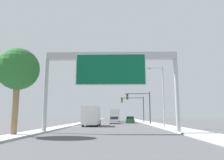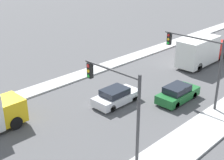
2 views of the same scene
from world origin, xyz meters
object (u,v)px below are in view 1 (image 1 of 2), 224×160
(car_far_right, at_px, (114,120))
(street_lamp_right, at_px, (161,91))
(sign_gantry, at_px, (111,68))
(car_mid_right, at_px, (130,120))
(truck_box_primary, at_px, (115,116))
(traffic_light_near_intersection, at_px, (142,102))
(traffic_light_mid_block, at_px, (136,105))
(palm_tree_foreground, at_px, (18,70))
(truck_box_secondary, at_px, (92,116))

(car_far_right, distance_m, street_lamp_right, 18.71)
(sign_gantry, height_order, car_mid_right, sign_gantry)
(car_far_right, distance_m, truck_box_primary, 14.22)
(traffic_light_near_intersection, bearing_deg, street_lamp_right, -83.58)
(traffic_light_mid_block, height_order, street_lamp_right, street_lamp_right)
(truck_box_primary, height_order, palm_tree_foreground, palm_tree_foreground)
(car_far_right, height_order, car_mid_right, car_mid_right)
(car_far_right, xyz_separation_m, street_lamp_right, (6.59, -17.01, 4.18))
(palm_tree_foreground, height_order, street_lamp_right, street_lamp_right)
(sign_gantry, distance_m, street_lamp_right, 10.64)
(traffic_light_mid_block, relative_size, palm_tree_foreground, 0.83)
(palm_tree_foreground, bearing_deg, car_far_right, 74.90)
(car_far_right, relative_size, car_mid_right, 0.99)
(car_far_right, xyz_separation_m, traffic_light_mid_block, (4.93, 4.89, 3.51))
(truck_box_secondary, height_order, street_lamp_right, street_lamp_right)
(traffic_light_near_intersection, bearing_deg, palm_tree_foreground, -118.88)
(sign_gantry, xyz_separation_m, traffic_light_near_intersection, (5.25, 20.12, -2.19))
(sign_gantry, relative_size, traffic_light_mid_block, 2.18)
(car_far_right, xyz_separation_m, truck_box_secondary, (-3.50, -11.03, 0.89))
(traffic_light_near_intersection, height_order, street_lamp_right, street_lamp_right)
(truck_box_primary, height_order, truck_box_secondary, truck_box_primary)
(traffic_light_near_intersection, bearing_deg, car_mid_right, 100.61)
(truck_box_primary, relative_size, traffic_light_near_intersection, 1.29)
(sign_gantry, xyz_separation_m, truck_box_secondary, (-3.50, 14.20, -4.74))
(car_mid_right, xyz_separation_m, street_lamp_right, (3.09, -21.24, 4.17))
(traffic_light_mid_block, xyz_separation_m, street_lamp_right, (1.65, -21.89, 0.68))
(street_lamp_right, bearing_deg, truck_box_primary, 101.93)
(truck_box_secondary, xyz_separation_m, traffic_light_near_intersection, (8.75, 5.92, 2.55))
(car_far_right, xyz_separation_m, car_mid_right, (3.50, 4.23, 0.02))
(palm_tree_foreground, bearing_deg, traffic_light_mid_block, 69.32)
(car_mid_right, xyz_separation_m, traffic_light_near_intersection, (1.75, -9.34, 3.41))
(traffic_light_near_intersection, distance_m, street_lamp_right, 11.99)
(traffic_light_near_intersection, distance_m, traffic_light_mid_block, 10.01)
(traffic_light_mid_block, bearing_deg, car_far_right, -135.27)
(traffic_light_mid_block, bearing_deg, sign_gantry, -99.30)
(truck_box_secondary, bearing_deg, traffic_light_mid_block, 62.09)
(car_far_right, height_order, truck_box_primary, truck_box_primary)
(traffic_light_near_intersection, relative_size, palm_tree_foreground, 0.83)
(sign_gantry, bearing_deg, car_mid_right, 83.23)
(street_lamp_right, bearing_deg, car_mid_right, 98.27)
(truck_box_secondary, relative_size, traffic_light_mid_block, 1.16)
(car_mid_right, distance_m, truck_box_secondary, 16.81)
(traffic_light_near_intersection, xyz_separation_m, palm_tree_foreground, (-12.98, -23.54, 1.32))
(truck_box_secondary, height_order, traffic_light_near_intersection, traffic_light_near_intersection)
(sign_gantry, xyz_separation_m, car_mid_right, (3.50, 29.47, -5.61))
(sign_gantry, relative_size, traffic_light_near_intersection, 2.19)
(traffic_light_mid_block, xyz_separation_m, palm_tree_foreground, (-12.66, -33.54, 1.25))
(car_far_right, xyz_separation_m, traffic_light_near_intersection, (5.25, -5.11, 3.43))
(truck_box_primary, xyz_separation_m, street_lamp_right, (6.59, -31.19, 3.21))
(car_far_right, relative_size, traffic_light_mid_block, 0.72)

